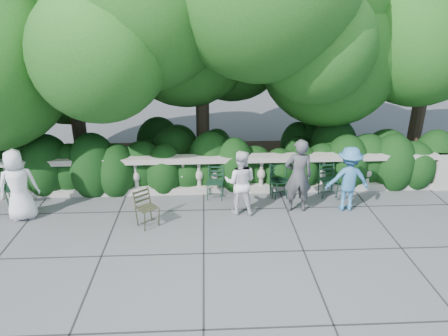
{
  "coord_description": "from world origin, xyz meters",
  "views": [
    {
      "loc": [
        -0.41,
        -7.65,
        4.57
      ],
      "look_at": [
        0.0,
        1.0,
        1.0
      ],
      "focal_mm": 32.0,
      "sensor_mm": 36.0,
      "label": 1
    }
  ],
  "objects_px": {
    "chair_a": "(18,207)",
    "person_woman_grey": "(298,176)",
    "chair_c": "(279,199)",
    "person_casual_man": "(240,182)",
    "person_older_blue": "(348,179)",
    "person_businessman": "(18,185)",
    "chair_d": "(215,201)",
    "chair_e": "(282,198)",
    "chair_f": "(329,198)",
    "chair_weathered": "(152,228)"
  },
  "relations": [
    {
      "from": "chair_a",
      "to": "person_businessman",
      "type": "distance_m",
      "value": 1.05
    },
    {
      "from": "person_woman_grey",
      "to": "person_older_blue",
      "type": "distance_m",
      "value": 1.19
    },
    {
      "from": "chair_f",
      "to": "person_older_blue",
      "type": "distance_m",
      "value": 0.99
    },
    {
      "from": "chair_a",
      "to": "chair_f",
      "type": "height_order",
      "value": "same"
    },
    {
      "from": "chair_a",
      "to": "chair_weathered",
      "type": "xyz_separation_m",
      "value": [
        3.36,
        -1.12,
        0.0
      ]
    },
    {
      "from": "chair_c",
      "to": "person_businessman",
      "type": "relative_size",
      "value": 0.51
    },
    {
      "from": "chair_d",
      "to": "person_businessman",
      "type": "distance_m",
      "value": 4.52
    },
    {
      "from": "person_businessman",
      "to": "chair_a",
      "type": "bearing_deg",
      "value": -70.36
    },
    {
      "from": "person_casual_man",
      "to": "chair_f",
      "type": "bearing_deg",
      "value": -154.51
    },
    {
      "from": "chair_f",
      "to": "person_businessman",
      "type": "xyz_separation_m",
      "value": [
        -7.3,
        -0.65,
        0.83
      ]
    },
    {
      "from": "person_businessman",
      "to": "person_woman_grey",
      "type": "relative_size",
      "value": 0.93
    },
    {
      "from": "chair_d",
      "to": "person_businessman",
      "type": "height_order",
      "value": "person_businessman"
    },
    {
      "from": "chair_c",
      "to": "chair_f",
      "type": "relative_size",
      "value": 1.0
    },
    {
      "from": "chair_e",
      "to": "chair_weathered",
      "type": "relative_size",
      "value": 1.0
    },
    {
      "from": "chair_d",
      "to": "chair_f",
      "type": "relative_size",
      "value": 1.0
    },
    {
      "from": "chair_a",
      "to": "person_casual_man",
      "type": "height_order",
      "value": "person_casual_man"
    },
    {
      "from": "chair_c",
      "to": "person_older_blue",
      "type": "xyz_separation_m",
      "value": [
        1.48,
        -0.59,
        0.78
      ]
    },
    {
      "from": "chair_f",
      "to": "person_businessman",
      "type": "bearing_deg",
      "value": -179.74
    },
    {
      "from": "chair_f",
      "to": "person_woman_grey",
      "type": "relative_size",
      "value": 0.47
    },
    {
      "from": "chair_a",
      "to": "chair_e",
      "type": "distance_m",
      "value": 6.48
    },
    {
      "from": "person_businessman",
      "to": "person_older_blue",
      "type": "height_order",
      "value": "person_businessman"
    },
    {
      "from": "chair_c",
      "to": "person_woman_grey",
      "type": "distance_m",
      "value": 1.11
    },
    {
      "from": "chair_d",
      "to": "chair_e",
      "type": "bearing_deg",
      "value": 9.22
    },
    {
      "from": "chair_weathered",
      "to": "chair_a",
      "type": "bearing_deg",
      "value": 122.73
    },
    {
      "from": "chair_e",
      "to": "person_woman_grey",
      "type": "xyz_separation_m",
      "value": [
        0.23,
        -0.62,
        0.89
      ]
    },
    {
      "from": "chair_e",
      "to": "person_casual_man",
      "type": "relative_size",
      "value": 0.54
    },
    {
      "from": "chair_d",
      "to": "person_woman_grey",
      "type": "relative_size",
      "value": 0.47
    },
    {
      "from": "chair_c",
      "to": "person_casual_man",
      "type": "distance_m",
      "value": 1.45
    },
    {
      "from": "chair_f",
      "to": "person_casual_man",
      "type": "distance_m",
      "value": 2.52
    },
    {
      "from": "chair_a",
      "to": "chair_c",
      "type": "distance_m",
      "value": 6.41
    },
    {
      "from": "chair_weathered",
      "to": "person_casual_man",
      "type": "height_order",
      "value": "person_casual_man"
    },
    {
      "from": "person_businessman",
      "to": "person_casual_man",
      "type": "bearing_deg",
      "value": 163.82
    },
    {
      "from": "chair_c",
      "to": "person_casual_man",
      "type": "relative_size",
      "value": 0.54
    },
    {
      "from": "chair_a",
      "to": "person_woman_grey",
      "type": "relative_size",
      "value": 0.47
    },
    {
      "from": "chair_e",
      "to": "person_casual_man",
      "type": "height_order",
      "value": "person_casual_man"
    },
    {
      "from": "person_businessman",
      "to": "person_woman_grey",
      "type": "xyz_separation_m",
      "value": [
        6.32,
        0.09,
        0.06
      ]
    },
    {
      "from": "chair_f",
      "to": "chair_e",
      "type": "bearing_deg",
      "value": 172.58
    },
    {
      "from": "chair_d",
      "to": "chair_weathered",
      "type": "bearing_deg",
      "value": -130.96
    },
    {
      "from": "chair_c",
      "to": "chair_f",
      "type": "distance_m",
      "value": 1.27
    },
    {
      "from": "chair_e",
      "to": "person_casual_man",
      "type": "distance_m",
      "value": 1.51
    },
    {
      "from": "chair_d",
      "to": "person_businessman",
      "type": "bearing_deg",
      "value": -163.95
    },
    {
      "from": "chair_c",
      "to": "chair_e",
      "type": "height_order",
      "value": "same"
    },
    {
      "from": "person_casual_man",
      "to": "chair_a",
      "type": "bearing_deg",
      "value": 5.98
    },
    {
      "from": "chair_c",
      "to": "chair_weathered",
      "type": "height_order",
      "value": "same"
    },
    {
      "from": "person_businessman",
      "to": "chair_e",
      "type": "bearing_deg",
      "value": 169.84
    },
    {
      "from": "person_woman_grey",
      "to": "person_businessman",
      "type": "bearing_deg",
      "value": 1.84
    },
    {
      "from": "chair_a",
      "to": "person_woman_grey",
      "type": "xyz_separation_m",
      "value": [
        6.71,
        -0.43,
        0.89
      ]
    },
    {
      "from": "chair_c",
      "to": "person_older_blue",
      "type": "height_order",
      "value": "person_older_blue"
    },
    {
      "from": "chair_f",
      "to": "person_older_blue",
      "type": "xyz_separation_m",
      "value": [
        0.21,
        -0.57,
        0.78
      ]
    },
    {
      "from": "chair_c",
      "to": "person_businessman",
      "type": "distance_m",
      "value": 6.12
    }
  ]
}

